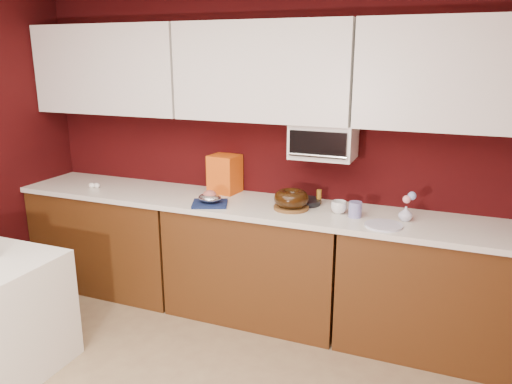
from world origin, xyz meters
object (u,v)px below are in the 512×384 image
at_px(toaster_oven, 324,141).
at_px(pandoro_box, 225,174).
at_px(bundt_cake, 291,198).
at_px(foil_ham_nest, 210,198).
at_px(coffee_mug, 339,206).
at_px(blue_jar, 355,209).
at_px(flower_vase, 406,213).

relative_size(toaster_oven, pandoro_box, 1.49).
xyz_separation_m(bundt_cake, foil_ham_nest, (-0.59, -0.13, -0.03)).
height_order(foil_ham_nest, coffee_mug, coffee_mug).
distance_m(pandoro_box, blue_jar, 1.13).
distance_m(bundt_cake, flower_vase, 0.79).
xyz_separation_m(foil_ham_nest, coffee_mug, (0.92, 0.16, -0.00)).
bearing_deg(coffee_mug, bundt_cake, -174.69).
bearing_deg(toaster_oven, foil_ham_nest, -156.97).
xyz_separation_m(foil_ham_nest, pandoro_box, (-0.05, 0.36, 0.10)).
bearing_deg(bundt_cake, toaster_oven, 48.54).
relative_size(toaster_oven, flower_vase, 4.04).
xyz_separation_m(toaster_oven, pandoro_box, (-0.81, 0.04, -0.32)).
bearing_deg(bundt_cake, pandoro_box, 159.66).
relative_size(toaster_oven, blue_jar, 4.22).
distance_m(foil_ham_nest, pandoro_box, 0.38).
relative_size(pandoro_box, blue_jar, 2.83).
relative_size(toaster_oven, coffee_mug, 4.23).
height_order(bundt_cake, coffee_mug, bundt_cake).
height_order(toaster_oven, foil_ham_nest, toaster_oven).
bearing_deg(pandoro_box, flower_vase, -0.56).
xyz_separation_m(foil_ham_nest, blue_jar, (1.05, 0.12, -0.00)).
bearing_deg(blue_jar, foil_ham_nest, -173.40).
bearing_deg(pandoro_box, toaster_oven, 4.24).
height_order(pandoro_box, coffee_mug, pandoro_box).
height_order(toaster_oven, blue_jar, toaster_oven).
relative_size(pandoro_box, coffee_mug, 2.84).
xyz_separation_m(toaster_oven, flower_vase, (0.62, -0.15, -0.42)).
height_order(blue_jar, flower_vase, flower_vase).
distance_m(bundt_cake, blue_jar, 0.46).
distance_m(bundt_cake, foil_ham_nest, 0.60).
xyz_separation_m(coffee_mug, flower_vase, (0.45, 0.01, 0.00)).
xyz_separation_m(toaster_oven, foil_ham_nest, (-0.76, -0.32, -0.42)).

